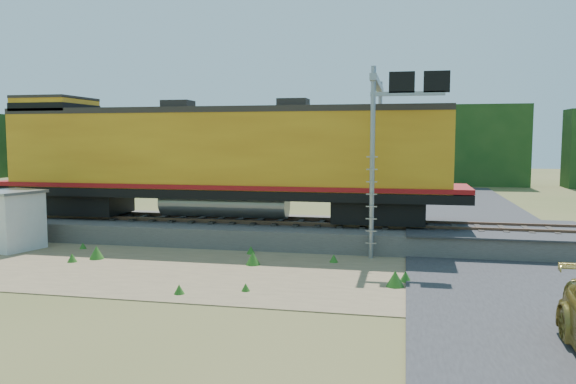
# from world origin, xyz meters

# --- Properties ---
(ground) EXTENTS (140.00, 140.00, 0.00)m
(ground) POSITION_xyz_m (0.00, 0.00, 0.00)
(ground) COLOR #475123
(ground) RESTS_ON ground
(ballast) EXTENTS (70.00, 5.00, 0.80)m
(ballast) POSITION_xyz_m (0.00, 6.00, 0.40)
(ballast) COLOR slate
(ballast) RESTS_ON ground
(rails) EXTENTS (70.00, 1.54, 0.16)m
(rails) POSITION_xyz_m (0.00, 6.00, 0.88)
(rails) COLOR brown
(rails) RESTS_ON ballast
(dirt_shoulder) EXTENTS (26.00, 8.00, 0.03)m
(dirt_shoulder) POSITION_xyz_m (-2.00, 0.50, 0.01)
(dirt_shoulder) COLOR #8C7754
(dirt_shoulder) RESTS_ON ground
(road) EXTENTS (7.00, 66.00, 0.86)m
(road) POSITION_xyz_m (7.00, 0.74, 0.09)
(road) COLOR #38383A
(road) RESTS_ON ground
(tree_line_north) EXTENTS (130.00, 3.00, 6.50)m
(tree_line_north) POSITION_xyz_m (0.00, 38.00, 3.07)
(tree_line_north) COLOR #163714
(tree_line_north) RESTS_ON ground
(weed_clumps) EXTENTS (15.00, 6.20, 0.56)m
(weed_clumps) POSITION_xyz_m (-3.50, 0.10, 0.00)
(weed_clumps) COLOR #2B671D
(weed_clumps) RESTS_ON ground
(locomotive) EXTENTS (20.44, 3.12, 5.27)m
(locomotive) POSITION_xyz_m (-4.55, 6.00, 3.56)
(locomotive) COLOR black
(locomotive) RESTS_ON rails
(shed) EXTENTS (2.43, 2.43, 2.35)m
(shed) POSITION_xyz_m (-11.61, 1.94, 1.19)
(shed) COLOR silver
(shed) RESTS_ON ground
(signal_gantry) EXTENTS (2.74, 6.20, 6.91)m
(signal_gantry) POSITION_xyz_m (2.61, 5.34, 5.19)
(signal_gantry) COLOR gray
(signal_gantry) RESTS_ON ground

